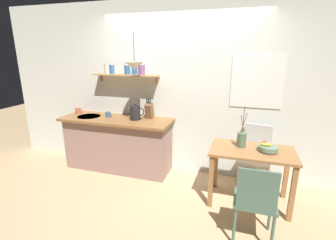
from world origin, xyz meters
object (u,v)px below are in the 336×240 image
Objects in this scene: twig_vase at (242,139)px; coffee_mug_spare at (78,110)px; dining_chair_near at (255,200)px; pendant_lamp at (134,65)px; fruit_bowl at (268,148)px; coffee_mug_by_sink at (108,114)px; dining_chair_far at (256,154)px; dining_table at (252,159)px; electric_kettle at (135,113)px; knife_block at (149,110)px.

coffee_mug_spare is (-2.76, 0.38, 0.10)m from twig_vase.
pendant_lamp is at bearing 151.27° from dining_chair_near.
dining_chair_near is 1.64× the size of twig_vase.
fruit_bowl is 0.46× the size of pendant_lamp.
coffee_mug_by_sink is (-2.13, 0.32, 0.09)m from twig_vase.
dining_chair_far is 3.92× the size of fruit_bowl.
dining_chair_near is 0.96× the size of dining_chair_far.
dining_chair_far is 1.71× the size of twig_vase.
dining_table is 8.67× the size of coffee_mug_by_sink.
coffee_mug_spare is at bearing -179.59° from dining_chair_far.
twig_vase reaches higher than dining_chair_far.
pendant_lamp reaches higher than coffee_mug_spare.
dining_chair_far is 0.56m from twig_vase.
dining_chair_near reaches higher than dining_table.
electric_kettle is at bearing -177.35° from dining_chair_far.
fruit_bowl is at bearing -5.94° from pendant_lamp.
pendant_lamp is (-1.54, 0.13, 0.90)m from twig_vase.
dining_chair_far is (0.07, 0.46, -0.11)m from dining_table.
fruit_bowl is at bearing -8.78° from coffee_mug_by_sink.
pendant_lamp is (-1.68, 0.20, 1.13)m from dining_table.
knife_block reaches higher than coffee_mug_by_sink.
coffee_mug_by_sink is (-0.50, 0.01, -0.07)m from electric_kettle.
dining_chair_near is 2.12m from knife_block.
knife_block is 0.65× the size of pendant_lamp.
knife_block is at bearing 163.10° from twig_vase.
coffee_mug_by_sink is at bearing 171.22° from fruit_bowl.
coffee_mug_by_sink is (-2.31, 1.13, 0.43)m from dining_chair_near.
electric_kettle reaches higher than dining_chair_near.
dining_table is 3.12× the size of knife_block.
dining_chair_far reaches higher than dining_chair_near.
dining_chair_far reaches higher than dining_table.
electric_kettle reaches higher than fruit_bowl.
dining_chair_far is at bearing 61.76° from twig_vase.
dining_table is 2.33m from coffee_mug_by_sink.
pendant_lamp is (-0.09, -0.31, 0.72)m from knife_block.
dining_chair_far is 2.16m from pendant_lamp.
dining_chair_far is at bearing 88.42° from dining_chair_near.
electric_kettle is 0.53× the size of pendant_lamp.
dining_chair_near is 2.61m from coffee_mug_by_sink.
dining_chair_near is 1.73× the size of pendant_lamp.
dining_chair_near is 6.57× the size of coffee_mug_spare.
fruit_bowl is at bearing -8.06° from coffee_mug_spare.
coffee_mug_by_sink is (-2.34, -0.08, 0.42)m from dining_chair_far.
coffee_mug_by_sink is at bearing 170.37° from dining_table.
electric_kettle is (-1.95, 0.37, 0.21)m from fruit_bowl.
twig_vase is (-0.18, 0.81, 0.34)m from dining_chair_near.
dining_chair_near is 3.26× the size of electric_kettle.
dining_table is 0.48m from dining_chair_far.
twig_vase is 2.16m from coffee_mug_by_sink.
coffee_mug_by_sink reaches higher than dining_table.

